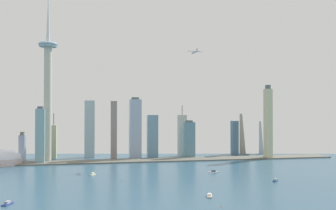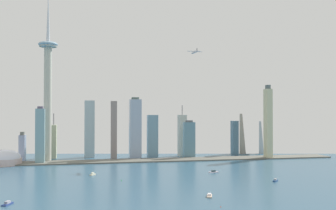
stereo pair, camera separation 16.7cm
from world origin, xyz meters
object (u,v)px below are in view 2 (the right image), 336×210
(skyscraper_5, at_px, (135,128))
(skyscraper_9, at_px, (268,123))
(stadium_dome, at_px, (3,159))
(boat_3, at_px, (93,174))
(skyscraper_3, at_px, (189,140))
(skyscraper_12, at_px, (22,147))
(observation_tower, at_px, (48,81))
(skyscraper_10, at_px, (90,129))
(skyscraper_2, at_px, (114,130))
(boat_4, at_px, (213,172))
(skyscraper_1, at_px, (261,137))
(skyscraper_6, at_px, (153,136))
(channel_buoy_0, at_px, (221,207))
(channel_buoy_1, at_px, (121,180))
(skyscraper_0, at_px, (235,138))
(skyscraper_4, at_px, (182,135))
(airplane, at_px, (195,52))
(skyscraper_7, at_px, (243,133))
(boat_1, at_px, (210,196))
(boat_2, at_px, (7,203))
(skyscraper_11, at_px, (54,141))
(skyscraper_8, at_px, (40,136))
(boat_5, at_px, (275,180))

(skyscraper_5, bearing_deg, skyscraper_9, -13.01)
(stadium_dome, distance_m, boat_3, 244.12)
(stadium_dome, relative_size, skyscraper_5, 0.52)
(skyscraper_3, xyz_separation_m, skyscraper_12, (-373.56, 27.06, -12.99))
(observation_tower, distance_m, skyscraper_10, 152.50)
(observation_tower, relative_size, stadium_dome, 5.13)
(skyscraper_2, relative_size, boat_4, 7.35)
(skyscraper_1, bearing_deg, skyscraper_6, -172.40)
(channel_buoy_0, height_order, channel_buoy_1, channel_buoy_1)
(skyscraper_0, relative_size, skyscraper_4, 0.69)
(skyscraper_5, relative_size, airplane, 4.14)
(skyscraper_0, relative_size, boat_3, 6.56)
(stadium_dome, relative_size, skyscraper_9, 0.43)
(skyscraper_7, xyz_separation_m, boat_1, (-246.51, -481.04, -51.44))
(skyscraper_3, relative_size, skyscraper_4, 0.71)
(skyscraper_2, bearing_deg, skyscraper_12, 177.66)
(skyscraper_10, distance_m, skyscraper_12, 153.74)
(skyscraper_4, height_order, skyscraper_6, skyscraper_4)
(boat_4, bearing_deg, skyscraper_7, -136.08)
(skyscraper_3, distance_m, skyscraper_12, 374.76)
(skyscraper_1, height_order, skyscraper_2, skyscraper_2)
(skyscraper_6, bearing_deg, skyscraper_9, -15.16)
(skyscraper_12, relative_size, boat_2, 3.48)
(boat_2, relative_size, boat_4, 1.01)
(skyscraper_10, bearing_deg, skyscraper_11, -179.20)
(skyscraper_5, xyz_separation_m, boat_1, (40.63, -430.68, -67.52))
(stadium_dome, relative_size, skyscraper_8, 0.61)
(boat_4, bearing_deg, skyscraper_9, -152.29)
(skyscraper_2, relative_size, skyscraper_12, 2.09)
(skyscraper_0, bearing_deg, boat_3, -145.25)
(boat_5, bearing_deg, skyscraper_6, -115.28)
(skyscraper_3, distance_m, skyscraper_8, 331.33)
(skyscraper_8, bearing_deg, skyscraper_3, 6.13)
(stadium_dome, distance_m, skyscraper_10, 207.16)
(skyscraper_9, relative_size, channel_buoy_0, 109.96)
(skyscraper_9, distance_m, channel_buoy_1, 430.77)
(skyscraper_2, height_order, boat_2, skyscraper_2)
(skyscraper_8, distance_m, skyscraper_11, 97.20)
(channel_buoy_0, bearing_deg, skyscraper_11, 112.86)
(skyscraper_8, relative_size, skyscraper_11, 1.14)
(skyscraper_2, relative_size, boat_2, 7.28)
(stadium_dome, distance_m, skyscraper_4, 403.59)
(skyscraper_6, height_order, skyscraper_9, skyscraper_9)
(skyscraper_7, distance_m, skyscraper_9, 123.56)
(skyscraper_0, distance_m, boat_3, 427.08)
(observation_tower, relative_size, skyscraper_5, 2.64)
(skyscraper_12, xyz_separation_m, boat_5, (422.72, -355.54, -27.81))
(skyscraper_0, height_order, boat_3, skyscraper_0)
(channel_buoy_1, bearing_deg, skyscraper_1, 40.75)
(skyscraper_0, distance_m, skyscraper_1, 87.65)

